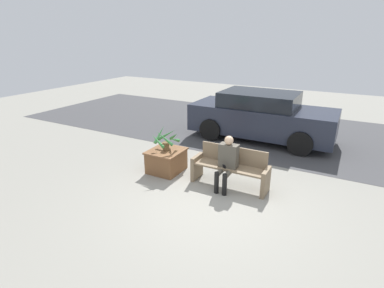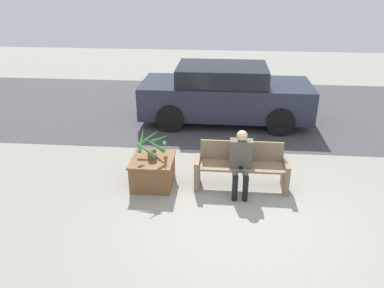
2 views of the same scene
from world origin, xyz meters
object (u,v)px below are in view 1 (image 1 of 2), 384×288
Objects in this scene: potted_plant at (166,139)px; parked_car at (261,116)px; bench at (231,168)px; planter_box at (166,160)px; person_seated at (227,160)px.

potted_plant is 0.16× the size of parked_car.
parked_car is (-0.36, 3.53, 0.35)m from bench.
potted_plant is at bearing -177.83° from bench.
planter_box is at bearing -159.68° from potted_plant.
person_seated is 1.72m from planter_box.
parked_car reaches higher than bench.
bench is at bearing 2.27° from planter_box.
bench is 1.44× the size of person_seated.
planter_box is at bearing 176.28° from person_seated.
parked_car is (1.34, 3.60, 0.48)m from planter_box.
person_seated is 1.68m from potted_plant.
bench is 1.71m from planter_box.
person_seated is (-0.02, -0.18, 0.24)m from bench.
bench is at bearing 2.17° from potted_plant.
bench is 1.74m from potted_plant.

